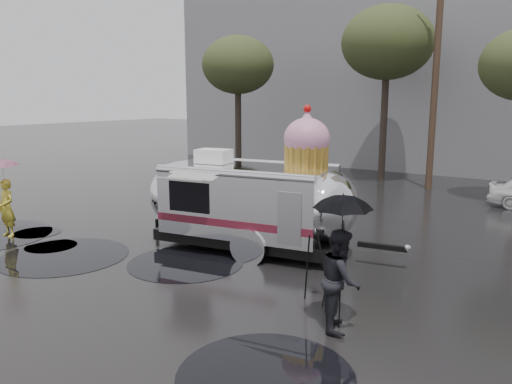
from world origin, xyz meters
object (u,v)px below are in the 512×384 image
Objects in this scene: person_left at (7,208)px; airstream_trailer at (253,199)px; person_right at (340,279)px; tripod at (320,259)px.

airstream_trailer is at bearing 26.19° from person_left.
person_right is at bearing 1.72° from person_left.
tripod is (-0.82, 0.85, -0.03)m from person_right.
person_right is at bearing -27.28° from tripod.
airstream_trailer is at bearing 163.60° from tripod.
person_left is 9.53m from tripod.
person_right is 1.21× the size of tripod.
person_right is (10.31, -0.03, 0.05)m from person_left.
tripod is at bearing -44.20° from airstream_trailer.
person_left is 10.32m from person_right.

